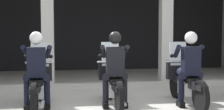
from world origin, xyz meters
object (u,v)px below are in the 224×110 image
(motorcycle_right, at_px, (185,81))
(police_officer_right, at_px, (190,62))
(motorcycle_left, at_px, (38,83))
(police_officer_center, at_px, (115,63))
(motorcycle_center, at_px, (113,82))
(police_officer_left, at_px, (37,64))

(motorcycle_right, distance_m, police_officer_right, 0.52)
(motorcycle_left, height_order, police_officer_center, police_officer_center)
(motorcycle_left, xyz_separation_m, motorcycle_right, (3.17, -0.18, 0.00))
(motorcycle_left, xyz_separation_m, motorcycle_center, (1.58, -0.07, 0.00))
(police_officer_left, height_order, motorcycle_center, police_officer_left)
(police_officer_right, bearing_deg, police_officer_center, -178.85)
(motorcycle_center, distance_m, police_officer_center, 0.52)
(motorcycle_left, bearing_deg, police_officer_center, -8.86)
(motorcycle_left, xyz_separation_m, police_officer_left, (-0.00, -0.28, 0.44))
(motorcycle_left, xyz_separation_m, police_officer_right, (3.16, -0.46, 0.44))
(motorcycle_right, bearing_deg, police_officer_left, -172.87)
(motorcycle_center, bearing_deg, motorcycle_left, -177.89)
(police_officer_left, xyz_separation_m, motorcycle_right, (3.17, 0.11, -0.44))
(police_officer_left, distance_m, motorcycle_right, 3.20)
(police_officer_right, bearing_deg, police_officer_left, -178.00)
(motorcycle_center, distance_m, police_officer_right, 1.69)
(police_officer_center, height_order, motorcycle_right, police_officer_center)
(motorcycle_center, distance_m, motorcycle_right, 1.59)
(motorcycle_right, xyz_separation_m, police_officer_right, (-0.00, -0.28, 0.44))
(motorcycle_left, distance_m, police_officer_center, 1.68)
(motorcycle_left, relative_size, police_officer_center, 1.29)
(police_officer_center, bearing_deg, motorcycle_center, 94.20)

